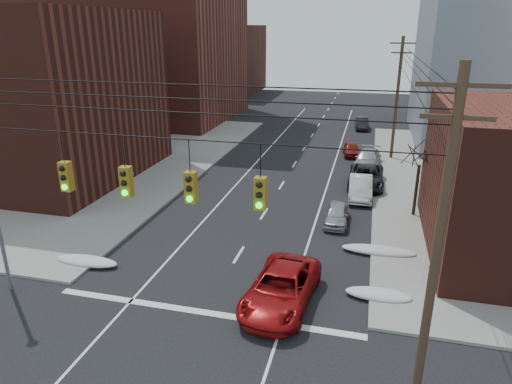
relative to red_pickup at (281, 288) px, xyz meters
The scene contains 22 objects.
sidewalk_nw 35.64m from the red_pickup, 147.78° to the left, with size 40.00×40.00×0.15m, color gray.
building_brick_near 29.34m from the red_pickup, 150.89° to the left, with size 20.00×16.00×13.00m, color #4C1F16.
building_brick_far 72.34m from the red_pickup, 113.83° to the left, with size 22.00×18.00×12.00m, color #4C1F16.
building_glass 66.20m from the red_pickup, 71.41° to the left, with size 20.00×18.00×22.00m, color gray.
utility_pole_right 8.86m from the red_pickup, 43.05° to the right, with size 2.20×0.28×11.00m.
utility_pole_far 27.01m from the red_pickup, 78.37° to the left, with size 2.20×0.28×11.00m.
traffic_signals 8.67m from the red_pickup, 121.24° to the right, with size 17.00×0.42×2.02m.
bare_tree 13.70m from the red_pickup, 61.79° to the left, with size 2.09×2.20×4.93m.
snow_nw 10.61m from the red_pickup, behind, with size 3.50×1.08×0.42m, color silver.
snow_ne 4.55m from the red_pickup, 19.43° to the left, with size 3.00×1.08×0.42m, color silver.
snow_east_far 7.38m from the red_pickup, 54.67° to the left, with size 4.00×1.08×0.42m, color silver.
red_pickup is the anchor object (origin of this frame).
parked_car_a 9.75m from the red_pickup, 80.23° to the left, with size 1.45×3.60×1.23m, color #A3A3A7.
parked_car_b 15.06m from the red_pickup, 78.83° to the left, with size 1.61×4.63×1.53m, color silver.
parked_car_c 17.65m from the red_pickup, 79.38° to the left, with size 2.63×5.70×1.58m, color black.
parked_car_d 23.02m from the red_pickup, 81.88° to the left, with size 2.06×5.06×1.47m, color #9E9FA3.
parked_car_e 26.39m from the red_pickup, 86.41° to the left, with size 1.46×3.62×1.24m, color maroon.
parked_car_f 39.07m from the red_pickup, 86.81° to the left, with size 1.46×4.19×1.38m, color black.
lot_car_a 21.45m from the red_pickup, 142.59° to the left, with size 1.57×4.51×1.49m, color silver.
lot_car_b 26.07m from the red_pickup, 133.49° to the left, with size 2.06×4.46×1.24m, color #AEADB2.
lot_car_c 28.04m from the red_pickup, 142.51° to the left, with size 2.14×5.27×1.53m, color black.
lot_car_d 30.56m from the red_pickup, 138.37° to the left, with size 1.78×4.42×1.51m, color #9F9FA4.
Camera 1 is at (6.40, -9.33, 11.76)m, focal length 32.00 mm.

